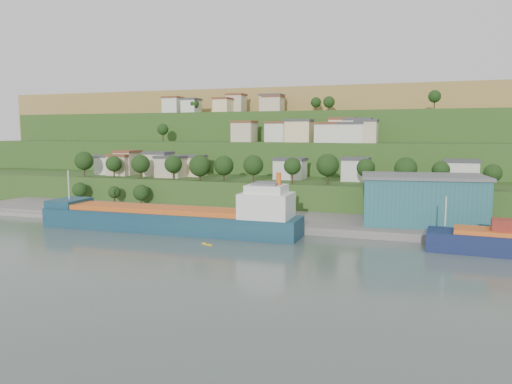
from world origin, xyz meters
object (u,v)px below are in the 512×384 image
at_px(cargo_ship_near, 176,220).
at_px(warehouse, 422,199).
at_px(kayak_orange, 207,236).
at_px(caravan, 73,206).

xyz_separation_m(cargo_ship_near, warehouse, (60.61, 22.48, 5.52)).
bearing_deg(warehouse, kayak_orange, -159.32).
bearing_deg(cargo_ship_near, warehouse, 19.14).
bearing_deg(caravan, kayak_orange, -27.95).
xyz_separation_m(warehouse, caravan, (-104.60, -8.56, -5.74)).
distance_m(cargo_ship_near, kayak_orange, 11.98).
bearing_deg(cargo_ship_near, caravan, 161.23).
height_order(warehouse, caravan, warehouse).
xyz_separation_m(warehouse, kayak_orange, (-49.72, -26.73, -8.16)).
xyz_separation_m(caravan, kayak_orange, (54.88, -18.17, -2.43)).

